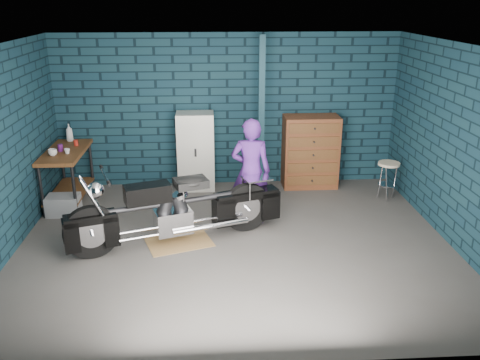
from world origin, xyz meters
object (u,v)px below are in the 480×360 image
at_px(person, 251,171).
at_px(tool_chest, 310,152).
at_px(locker, 196,151).
at_px(workbench, 68,177).
at_px(motorcycle, 177,204).
at_px(shop_stool, 387,181).
at_px(storage_bin, 64,205).

height_order(person, tool_chest, person).
height_order(locker, tool_chest, locker).
bearing_deg(workbench, locker, 14.39).
bearing_deg(tool_chest, motorcycle, -136.84).
distance_m(motorcycle, shop_stool, 3.73).
relative_size(person, tool_chest, 1.25).
relative_size(motorcycle, locker, 1.88).
xyz_separation_m(tool_chest, shop_stool, (1.19, -0.73, -0.32)).
distance_m(person, shop_stool, 2.54).
distance_m(locker, shop_stool, 3.34).
bearing_deg(storage_bin, person, -8.44).
relative_size(person, shop_stool, 2.46).
bearing_deg(locker, storage_bin, -153.51).
relative_size(workbench, locker, 1.01).
bearing_deg(workbench, shop_stool, -2.03).
height_order(workbench, locker, locker).
bearing_deg(locker, person, -60.01).
height_order(workbench, storage_bin, workbench).
xyz_separation_m(storage_bin, locker, (2.09, 1.04, 0.53)).
distance_m(storage_bin, tool_chest, 4.29).
relative_size(storage_bin, tool_chest, 0.39).
distance_m(workbench, locker, 2.19).
xyz_separation_m(storage_bin, shop_stool, (5.32, 0.31, 0.17)).
bearing_deg(shop_stool, person, -162.60).
xyz_separation_m(workbench, motorcycle, (1.89, -1.58, 0.12)).
bearing_deg(locker, shop_stool, -12.72).
distance_m(person, storage_bin, 3.04).
bearing_deg(tool_chest, storage_bin, -165.87).
relative_size(tool_chest, shop_stool, 1.97).
bearing_deg(storage_bin, locker, 26.49).
height_order(motorcycle, locker, locker).
distance_m(tool_chest, shop_stool, 1.43).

